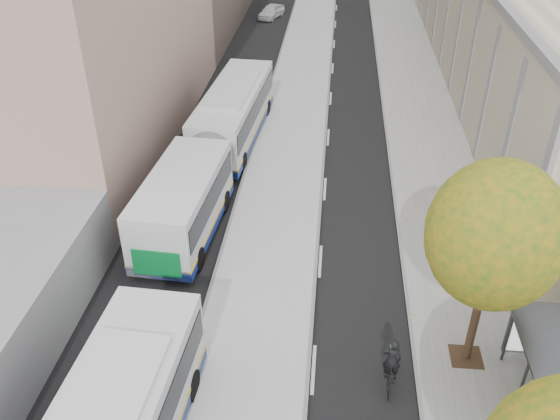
# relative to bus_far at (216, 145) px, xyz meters

# --- Properties ---
(bus_platform) EXTENTS (4.25, 150.00, 0.15)m
(bus_platform) POSITION_rel_bus_far_xyz_m (3.51, 9.98, -1.62)
(bus_platform) COLOR #A4A4A4
(bus_platform) RESTS_ON ground
(sidewalk) EXTENTS (4.75, 150.00, 0.08)m
(sidewalk) POSITION_rel_bus_far_xyz_m (11.51, 9.98, -1.66)
(sidewalk) COLOR gray
(sidewalk) RESTS_ON ground
(tree_c) EXTENTS (4.20, 4.20, 7.28)m
(tree_c) POSITION_rel_bus_far_xyz_m (10.99, -12.02, 3.56)
(tree_c) COLOR black
(tree_c) RESTS_ON sidewalk
(bus_far) EXTENTS (3.93, 18.77, 3.11)m
(bus_far) POSITION_rel_bus_far_xyz_m (0.00, 0.00, 0.00)
(bus_far) COLOR silver
(bus_far) RESTS_ON ground
(cyclist) EXTENTS (0.62, 1.63, 2.06)m
(cyclist) POSITION_rel_bus_far_xyz_m (8.24, -13.49, -0.93)
(cyclist) COLOR black
(cyclist) RESTS_ON ground
(distant_car) EXTENTS (2.60, 3.98, 1.26)m
(distant_car) POSITION_rel_bus_far_xyz_m (-0.45, 30.59, -1.07)
(distant_car) COLOR silver
(distant_car) RESTS_ON ground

